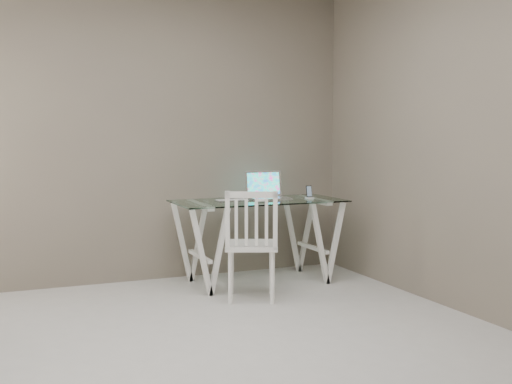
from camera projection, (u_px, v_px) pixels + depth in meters
The scene contains 7 objects.
room at pixel (210, 67), 3.63m from camera, with size 4.50×4.52×2.71m.
desk at pixel (258, 240), 5.74m from camera, with size 1.50×0.70×0.75m.
chair at pixel (251, 240), 5.09m from camera, with size 0.53×0.53×0.90m.
laptop at pixel (267, 192), 5.85m from camera, with size 0.35×0.28×0.25m.
keyboard at pixel (232, 200), 5.67m from camera, with size 0.29×0.12×0.01m, color silver.
mouse at pixel (261, 201), 5.53m from camera, with size 0.10×0.06×0.03m, color white.
phone_dock at pixel (309, 195), 5.85m from camera, with size 0.06×0.06×0.12m.
Camera 1 is at (-1.25, -3.47, 1.34)m, focal length 45.00 mm.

